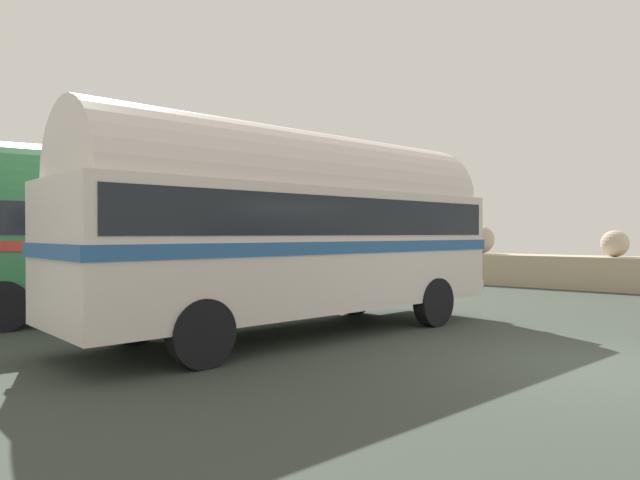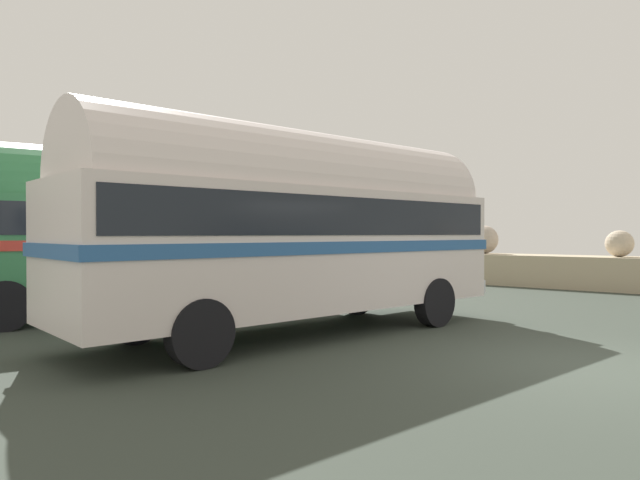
# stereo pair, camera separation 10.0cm
# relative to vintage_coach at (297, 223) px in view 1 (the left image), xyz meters

# --- Properties ---
(ground) EXTENTS (32.00, 26.00, 0.02)m
(ground) POSITION_rel_vintage_coach_xyz_m (4.85, 0.68, -2.04)
(ground) COLOR #343C33
(vintage_coach) EXTENTS (3.83, 8.87, 3.70)m
(vintage_coach) POSITION_rel_vintage_coach_xyz_m (0.00, 0.00, 0.00)
(vintage_coach) COLOR black
(vintage_coach) RESTS_ON ground
(second_coach) EXTENTS (5.02, 8.90, 3.70)m
(second_coach) POSITION_rel_vintage_coach_xyz_m (-4.70, -0.39, 0.00)
(second_coach) COLOR black
(second_coach) RESTS_ON ground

